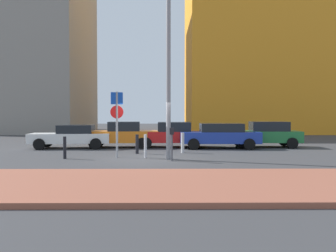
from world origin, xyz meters
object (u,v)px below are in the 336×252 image
object	(u,v)px
traffic_bollard_near	(137,144)
parked_car_white	(72,136)
parked_car_blue	(220,135)
traffic_bollard_far	(145,146)
parking_sign_post	(117,116)
street_lamp	(168,45)
parked_car_orange	(122,134)
parked_car_green	(265,134)
parking_meter	(172,140)
traffic_bollard_edge	(183,143)
traffic_bollard_mid	(65,148)
parked_car_red	(170,134)

from	to	relation	value
traffic_bollard_near	parked_car_white	bearing A→B (deg)	145.13
parked_car_blue	traffic_bollard_far	distance (m)	6.03
parked_car_blue	parking_sign_post	xyz separation A→B (m)	(-5.42, -4.29, 1.13)
street_lamp	traffic_bollard_near	xyz separation A→B (m)	(-1.56, 2.21, -4.52)
parked_car_blue	parked_car_orange	bearing A→B (deg)	174.73
parked_car_white	traffic_bollard_near	distance (m)	4.95
parked_car_blue	parked_car_green	world-z (taller)	parked_car_green
parked_car_white	parking_meter	size ratio (longest dim) A/B	3.33
traffic_bollard_edge	traffic_bollard_mid	bearing A→B (deg)	-156.70
traffic_bollard_near	traffic_bollard_mid	distance (m)	3.64
parked_car_white	parking_meter	world-z (taller)	parking_meter
parked_car_orange	street_lamp	xyz separation A→B (m)	(2.74, -5.52, 4.22)
street_lamp	traffic_bollard_far	distance (m)	4.62
traffic_bollard_far	traffic_bollard_edge	world-z (taller)	traffic_bollard_far
parking_meter	parked_car_white	bearing A→B (deg)	135.91
parked_car_blue	parking_meter	world-z (taller)	parked_car_blue
parked_car_orange	parked_car_white	bearing A→B (deg)	-170.38
parked_car_red	traffic_bollard_mid	world-z (taller)	parked_car_red
parked_car_white	parked_car_red	world-z (taller)	parked_car_red
parked_car_blue	traffic_bollard_mid	world-z (taller)	parked_car_blue
parking_sign_post	traffic_bollard_far	size ratio (longest dim) A/B	2.82
parking_meter	traffic_bollard_mid	bearing A→B (deg)	170.65
parked_car_green	traffic_bollard_edge	world-z (taller)	parked_car_green
parking_meter	traffic_bollard_near	size ratio (longest dim) A/B	1.45
parked_car_red	street_lamp	size ratio (longest dim) A/B	0.51
parked_car_white	parked_car_blue	bearing A→B (deg)	-0.32
parked_car_orange	parking_sign_post	bearing A→B (deg)	-85.44
traffic_bollard_edge	parking_meter	bearing A→B (deg)	-101.34
parked_car_blue	traffic_bollard_edge	bearing A→B (deg)	-133.56
parked_car_white	parking_sign_post	size ratio (longest dim) A/B	1.55
street_lamp	traffic_bollard_edge	size ratio (longest dim) A/B	8.37
traffic_bollard_mid	traffic_bollard_far	bearing A→B (deg)	5.27
parked_car_white	street_lamp	world-z (taller)	street_lamp
traffic_bollard_near	traffic_bollard_mid	world-z (taller)	traffic_bollard_mid
parking_sign_post	traffic_bollard_far	bearing A→B (deg)	-5.32
parked_car_orange	parked_car_blue	xyz separation A→B (m)	(5.81, -0.54, -0.00)
traffic_bollard_far	parked_car_red	bearing A→B (deg)	76.96
parked_car_red	parked_car_blue	world-z (taller)	parked_car_red
parked_car_orange	traffic_bollard_edge	size ratio (longest dim) A/B	4.31
parking_meter	street_lamp	bearing A→B (deg)	104.58
traffic_bollard_edge	parked_car_red	bearing A→B (deg)	101.43
parking_sign_post	parked_car_orange	bearing A→B (deg)	94.56
parked_car_orange	parked_car_blue	distance (m)	5.83
traffic_bollard_near	parked_car_orange	bearing A→B (deg)	109.61
traffic_bollard_mid	parked_car_blue	bearing A→B (deg)	31.66
street_lamp	traffic_bollard_mid	xyz separation A→B (m)	(-4.62, 0.25, -4.51)
parking_sign_post	street_lamp	distance (m)	3.96
traffic_bollard_mid	street_lamp	bearing A→B (deg)	-3.07
parked_car_red	street_lamp	bearing A→B (deg)	-91.37
parked_car_white	traffic_bollard_edge	size ratio (longest dim) A/B	4.52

